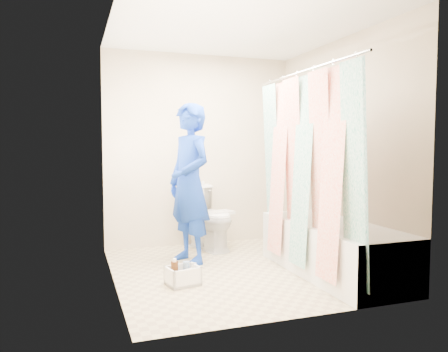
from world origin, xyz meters
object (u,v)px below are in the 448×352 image
object	(u,v)px
bathtub	(333,247)
plumber	(189,183)
toilet	(209,217)
cleaning_caddy	(184,276)

from	to	relation	value
bathtub	plumber	world-z (taller)	plumber
toilet	cleaning_caddy	distance (m)	1.43
bathtub	cleaning_caddy	size ratio (longest dim) A/B	5.48
plumber	cleaning_caddy	bearing A→B (deg)	-36.07
toilet	cleaning_caddy	world-z (taller)	toilet
bathtub	cleaning_caddy	xyz separation A→B (m)	(-1.46, 0.15, -0.19)
toilet	plumber	world-z (taller)	plumber
bathtub	toilet	xyz separation A→B (m)	(-0.84, 1.40, 0.12)
toilet	plumber	xyz separation A→B (m)	(-0.37, -0.51, 0.47)
bathtub	toilet	size ratio (longest dim) A/B	2.26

